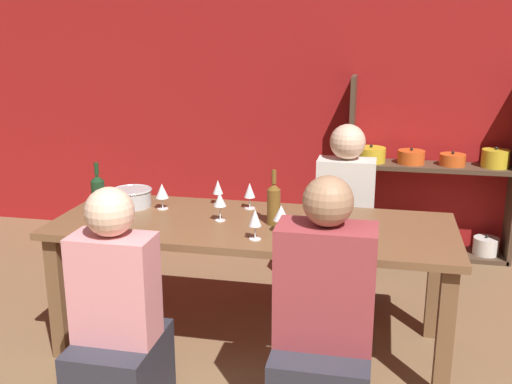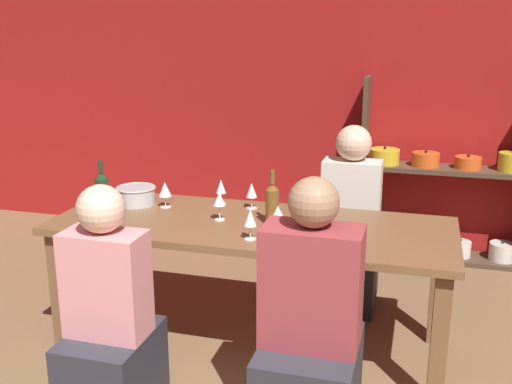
% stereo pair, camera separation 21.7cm
% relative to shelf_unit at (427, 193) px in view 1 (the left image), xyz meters
% --- Properties ---
extents(wall_back_red, '(8.80, 0.06, 2.70)m').
position_rel_shelf_unit_xyz_m(wall_back_red, '(-0.96, 0.20, 0.83)').
color(wall_back_red, '#A31919').
rests_on(wall_back_red, ground_plane).
extents(shelf_unit, '(1.30, 0.30, 1.44)m').
position_rel_shelf_unit_xyz_m(shelf_unit, '(0.00, 0.00, 0.00)').
color(shelf_unit, '#4C3828').
rests_on(shelf_unit, ground_plane).
extents(dining_table, '(2.22, 0.84, 0.76)m').
position_rel_shelf_unit_xyz_m(dining_table, '(-1.06, -1.73, 0.14)').
color(dining_table, brown).
rests_on(dining_table, ground_plane).
extents(mixing_bowl, '(0.24, 0.24, 0.11)m').
position_rel_shelf_unit_xyz_m(mixing_bowl, '(-1.84, -1.57, 0.30)').
color(mixing_bowl, '#B7BABC').
rests_on(mixing_bowl, dining_table).
extents(wine_bottle_green, '(0.08, 0.08, 0.30)m').
position_rel_shelf_unit_xyz_m(wine_bottle_green, '(-1.98, -1.72, 0.36)').
color(wine_bottle_green, '#19381E').
rests_on(wine_bottle_green, dining_table).
extents(wine_bottle_dark, '(0.07, 0.07, 0.31)m').
position_rel_shelf_unit_xyz_m(wine_bottle_dark, '(-0.94, -1.73, 0.36)').
color(wine_bottle_dark, brown).
rests_on(wine_bottle_dark, dining_table).
extents(wine_glass_red_a, '(0.07, 0.07, 0.16)m').
position_rel_shelf_unit_xyz_m(wine_glass_red_a, '(-1.13, -1.47, 0.35)').
color(wine_glass_red_a, white).
rests_on(wine_glass_red_a, dining_table).
extents(wine_glass_white_a, '(0.08, 0.08, 0.16)m').
position_rel_shelf_unit_xyz_m(wine_glass_white_a, '(-1.64, -1.59, 0.35)').
color(wine_glass_white_a, white).
rests_on(wine_glass_white_a, dining_table).
extents(wine_glass_red_b, '(0.08, 0.08, 0.15)m').
position_rel_shelf_unit_xyz_m(wine_glass_red_b, '(-1.86, -1.79, 0.35)').
color(wine_glass_red_b, white).
rests_on(wine_glass_red_b, dining_table).
extents(wine_glass_empty_a, '(0.07, 0.07, 0.16)m').
position_rel_shelf_unit_xyz_m(wine_glass_empty_a, '(-1.24, -1.73, 0.36)').
color(wine_glass_empty_a, white).
rests_on(wine_glass_empty_a, dining_table).
extents(wine_glass_white_b, '(0.06, 0.06, 0.15)m').
position_rel_shelf_unit_xyz_m(wine_glass_white_b, '(-1.34, -1.42, 0.34)').
color(wine_glass_white_b, white).
rests_on(wine_glass_white_b, dining_table).
extents(wine_glass_red_c, '(0.08, 0.08, 0.15)m').
position_rel_shelf_unit_xyz_m(wine_glass_red_c, '(-0.88, -1.85, 0.34)').
color(wine_glass_red_c, white).
rests_on(wine_glass_red_c, dining_table).
extents(wine_glass_red_d, '(0.07, 0.07, 0.15)m').
position_rel_shelf_unit_xyz_m(wine_glass_red_d, '(-0.73, -1.44, 0.34)').
color(wine_glass_red_d, white).
rests_on(wine_glass_red_d, dining_table).
extents(wine_glass_red_e, '(0.07, 0.07, 0.16)m').
position_rel_shelf_unit_xyz_m(wine_glass_red_e, '(-0.99, -1.99, 0.35)').
color(wine_glass_red_e, white).
rests_on(wine_glass_red_e, dining_table).
extents(person_near_a, '(0.42, 0.53, 1.22)m').
position_rel_shelf_unit_xyz_m(person_near_a, '(-0.58, -2.45, -0.07)').
color(person_near_a, '#2D2D38').
rests_on(person_near_a, ground_plane).
extents(person_far_a, '(0.37, 0.46, 1.21)m').
position_rel_shelf_unit_xyz_m(person_far_a, '(-0.59, -1.02, -0.06)').
color(person_far_a, '#2D2D38').
rests_on(person_far_a, ground_plane).
extents(person_near_b, '(0.38, 0.47, 1.13)m').
position_rel_shelf_unit_xyz_m(person_near_b, '(-1.53, -2.50, -0.09)').
color(person_near_b, '#2D2D38').
rests_on(person_near_b, ground_plane).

